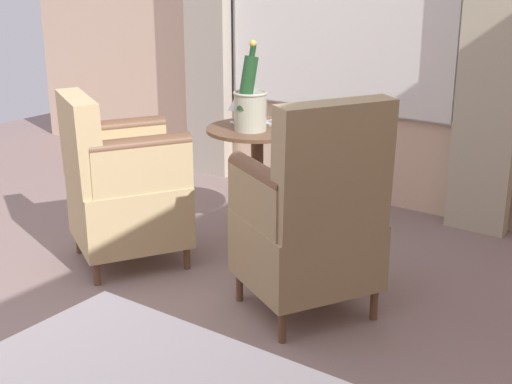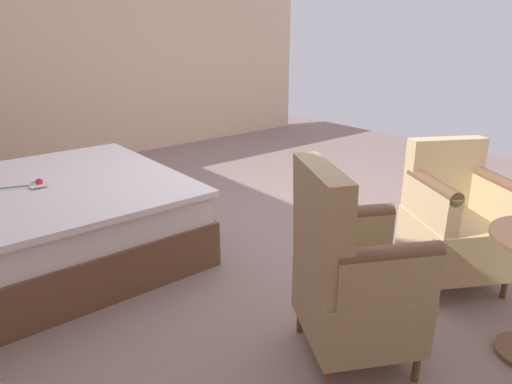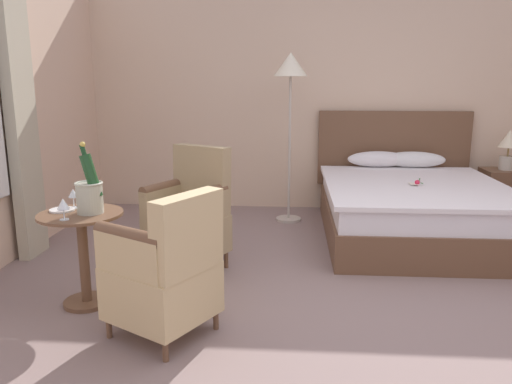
% 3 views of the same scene
% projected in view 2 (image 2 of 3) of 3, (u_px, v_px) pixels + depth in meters
% --- Properties ---
extents(ground_plane, '(7.62, 7.62, 0.00)m').
position_uv_depth(ground_plane, '(273.00, 227.00, 3.89)').
color(ground_plane, gray).
extents(wall_far_side, '(0.12, 6.04, 2.74)m').
position_uv_depth(wall_far_side, '(110.00, 47.00, 5.70)').
color(wall_far_side, beige).
rests_on(wall_far_side, ground).
extents(bed, '(1.78, 2.20, 1.21)m').
position_uv_depth(bed, '(9.00, 228.00, 3.09)').
color(bed, brown).
rests_on(bed, ground).
extents(armchair_by_window, '(0.73, 0.73, 1.03)m').
position_uv_depth(armchair_by_window, '(351.00, 277.00, 2.21)').
color(armchair_by_window, brown).
rests_on(armchair_by_window, ground).
extents(armchair_facing_bed, '(0.76, 0.74, 0.92)m').
position_uv_depth(armchair_facing_bed, '(454.00, 221.00, 2.95)').
color(armchair_facing_bed, brown).
rests_on(armchair_facing_bed, ground).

